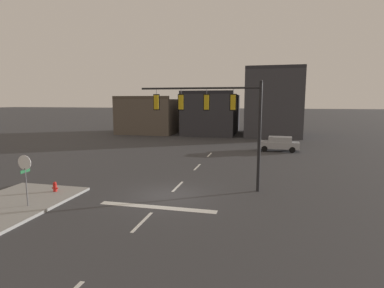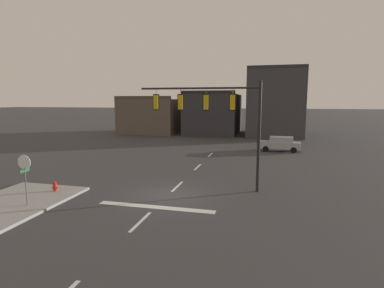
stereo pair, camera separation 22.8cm
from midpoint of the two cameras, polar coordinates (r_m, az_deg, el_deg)
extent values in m
plane|color=#353538|center=(18.24, -4.23, -9.66)|extent=(400.00, 400.00, 0.00)
cube|color=gray|center=(18.94, -31.54, -9.97)|extent=(5.00, 8.00, 0.15)
cube|color=silver|center=(16.45, -6.44, -11.69)|extent=(6.40, 0.50, 0.01)
cube|color=silver|center=(14.72, -9.22, -14.20)|extent=(0.16, 2.40, 0.01)
cube|color=silver|center=(20.06, -2.45, -7.96)|extent=(0.16, 2.40, 0.01)
cube|color=silver|center=(25.70, 1.31, -4.35)|extent=(0.16, 2.40, 0.01)
cube|color=silver|center=(31.47, 3.69, -2.03)|extent=(0.16, 2.40, 0.01)
cylinder|color=black|center=(18.77, 12.79, 1.08)|extent=(0.20, 0.20, 6.65)
cylinder|color=black|center=(19.01, 1.58, 10.44)|extent=(7.47, 0.26, 0.12)
sphere|color=black|center=(18.66, 13.13, 11.42)|extent=(0.18, 0.18, 0.18)
cylinder|color=#56565B|center=(18.70, 8.02, 9.69)|extent=(0.03, 0.03, 0.35)
cube|color=gold|center=(18.70, 7.98, 7.77)|extent=(0.30, 0.25, 0.90)
sphere|color=red|center=(18.83, 8.03, 8.63)|extent=(0.20, 0.20, 0.20)
sphere|color=#2D2314|center=(18.83, 8.01, 7.77)|extent=(0.20, 0.20, 0.20)
sphere|color=black|center=(18.83, 8.00, 6.92)|extent=(0.20, 0.20, 0.20)
cube|color=black|center=(18.68, 7.98, 7.77)|extent=(0.42, 0.04, 1.02)
cylinder|color=#56565B|center=(18.91, 3.04, 9.74)|extent=(0.03, 0.03, 0.35)
cube|color=gold|center=(18.91, 3.03, 7.84)|extent=(0.30, 0.25, 0.90)
sphere|color=red|center=(19.03, 3.10, 8.69)|extent=(0.20, 0.20, 0.20)
sphere|color=#2D2314|center=(19.03, 3.09, 7.84)|extent=(0.20, 0.20, 0.20)
sphere|color=black|center=(19.04, 3.09, 7.00)|extent=(0.20, 0.20, 0.20)
cube|color=black|center=(18.89, 3.02, 7.84)|extent=(0.42, 0.04, 1.02)
cylinder|color=#56565B|center=(19.25, -1.79, 9.72)|extent=(0.03, 0.03, 0.35)
cube|color=gold|center=(19.25, -1.79, 7.86)|extent=(0.30, 0.25, 0.90)
sphere|color=red|center=(19.37, -1.69, 8.69)|extent=(0.20, 0.20, 0.20)
sphere|color=#2D2314|center=(19.37, -1.69, 7.86)|extent=(0.20, 0.20, 0.20)
sphere|color=black|center=(19.38, -1.68, 7.03)|extent=(0.20, 0.20, 0.20)
cube|color=black|center=(19.23, -1.80, 7.86)|extent=(0.42, 0.04, 1.02)
cylinder|color=#56565B|center=(19.73, -6.43, 9.63)|extent=(0.03, 0.03, 0.35)
cube|color=gold|center=(19.72, -6.40, 7.82)|extent=(0.30, 0.25, 0.90)
sphere|color=red|center=(19.84, -6.29, 8.63)|extent=(0.20, 0.20, 0.20)
sphere|color=#2D2314|center=(19.84, -6.27, 7.82)|extent=(0.20, 0.20, 0.20)
sphere|color=black|center=(19.85, -6.26, 7.01)|extent=(0.20, 0.20, 0.20)
cube|color=black|center=(19.70, -6.42, 7.82)|extent=(0.42, 0.04, 1.02)
cylinder|color=#56565B|center=(18.04, -28.40, -7.30)|extent=(0.06, 0.06, 2.15)
cylinder|color=white|center=(17.74, -28.70, -3.00)|extent=(0.76, 0.03, 0.76)
cylinder|color=#B21414|center=(17.75, -28.67, -3.00)|extent=(0.68, 0.03, 0.68)
cube|color=#19592D|center=(17.83, -28.60, -4.42)|extent=(0.02, 0.64, 0.16)
cube|color=#9EA0A5|center=(34.95, 16.36, -0.17)|extent=(4.50, 2.05, 0.70)
cube|color=#9EA0A5|center=(34.87, 16.64, 0.85)|extent=(2.55, 1.74, 0.56)
cube|color=#2D3842|center=(34.88, 15.39, 0.87)|extent=(0.34, 1.53, 0.47)
cube|color=#2D3842|center=(34.88, 18.56, 0.73)|extent=(0.31, 1.53, 0.46)
cylinder|color=black|center=(34.21, 13.88, -0.89)|extent=(0.65, 0.26, 0.64)
cylinder|color=black|center=(35.89, 14.04, -0.48)|extent=(0.65, 0.26, 0.64)
cylinder|color=black|center=(34.18, 18.74, -1.10)|extent=(0.65, 0.26, 0.64)
cylinder|color=black|center=(35.86, 18.67, -0.68)|extent=(0.65, 0.26, 0.64)
sphere|color=silver|center=(34.47, 12.72, -0.07)|extent=(0.16, 0.16, 0.16)
sphere|color=silver|center=(35.61, 12.87, 0.19)|extent=(0.16, 0.16, 0.16)
cube|color=maroon|center=(34.98, 19.93, -0.19)|extent=(0.12, 1.37, 0.12)
cylinder|color=red|center=(20.25, -24.06, -7.59)|extent=(0.22, 0.22, 0.55)
cylinder|color=red|center=(20.32, -24.01, -8.34)|extent=(0.30, 0.30, 0.10)
sphere|color=red|center=(20.17, -24.11, -6.70)|extent=(0.20, 0.20, 0.20)
cylinder|color=red|center=(20.33, -24.40, -7.47)|extent=(0.10, 0.08, 0.08)
cylinder|color=red|center=(20.15, -23.72, -7.56)|extent=(0.10, 0.08, 0.08)
cube|color=brown|center=(53.24, -7.36, 5.23)|extent=(9.43, 9.04, 5.78)
cube|color=#493F35|center=(49.26, -9.22, 8.61)|extent=(9.43, 0.60, 0.50)
cube|color=#2D2D33|center=(52.05, 4.29, 5.64)|extent=(8.25, 12.44, 6.56)
cube|color=black|center=(46.19, 3.10, 9.70)|extent=(8.25, 0.60, 0.50)
cube|color=#38383D|center=(50.84, 15.41, 7.26)|extent=(8.35, 11.54, 10.01)
cube|color=#2B2B30|center=(45.61, 15.85, 13.79)|extent=(8.35, 0.60, 0.50)
camera|label=1|loc=(0.11, -89.70, 0.04)|focal=28.37mm
camera|label=2|loc=(0.11, 90.30, -0.04)|focal=28.37mm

